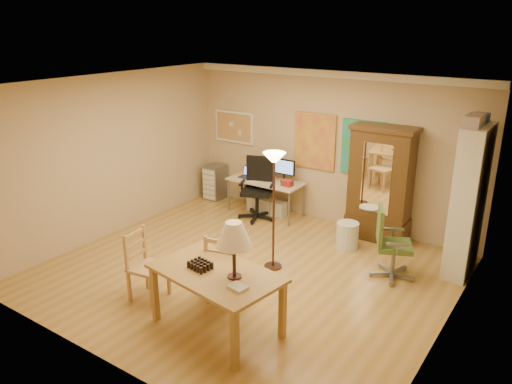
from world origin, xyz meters
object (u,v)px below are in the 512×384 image
Objects in this scene: computer_desk at (268,193)px; dining_table at (222,262)px; office_chair_black at (257,202)px; office_chair_green at (391,259)px; armoire at (380,191)px; bookshelf at (468,202)px.

dining_table is at bearing -64.59° from computer_desk.
office_chair_black is 2.95m from office_chair_green.
armoire is at bearing 119.33° from office_chair_green.
office_chair_green is (1.15, 2.40, -0.62)m from dining_table.
office_chair_black is (-1.69, 3.20, -0.60)m from dining_table.
bookshelf reaches higher than office_chair_green.
office_chair_black is at bearing -96.38° from computer_desk.
dining_table reaches higher than office_chair_black.
office_chair_black reaches higher than computer_desk.
bookshelf is at bearing 43.37° from office_chair_green.
dining_table is 3.69m from bookshelf.
dining_table is 0.75× the size of bookshelf.
dining_table is 2.73m from office_chair_green.
computer_desk is 2.19m from armoire.
dining_table is at bearing -97.73° from armoire.
armoire is at bearing 163.07° from bookshelf.
office_chair_green is 1.34m from bookshelf.
dining_table is 1.44× the size of office_chair_black.
office_chair_black is (-0.03, -0.29, -0.10)m from computer_desk.
office_chair_green is at bearing -21.30° from computer_desk.
armoire is at bearing 9.87° from office_chair_black.
office_chair_black is 0.59× the size of armoire.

